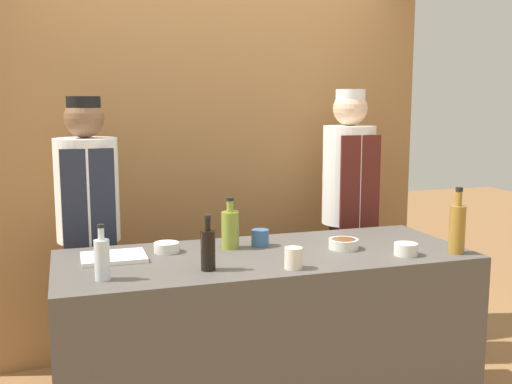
% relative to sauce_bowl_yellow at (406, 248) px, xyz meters
% --- Properties ---
extents(cabinet_wall, '(2.95, 0.18, 2.40)m').
position_rel_sauce_bowl_yellow_xyz_m(cabinet_wall, '(-0.63, 1.43, 0.24)').
color(cabinet_wall, olive).
rests_on(cabinet_wall, ground_plane).
extents(counter, '(1.99, 0.79, 0.93)m').
position_rel_sauce_bowl_yellow_xyz_m(counter, '(-0.63, 0.23, -0.50)').
color(counter, '#514C47').
rests_on(counter, ground_plane).
extents(sauce_bowl_yellow, '(0.11, 0.11, 0.06)m').
position_rel_sauce_bowl_yellow_xyz_m(sauce_bowl_yellow, '(0.00, 0.00, 0.00)').
color(sauce_bowl_yellow, silver).
rests_on(sauce_bowl_yellow, counter).
extents(sauce_bowl_brown, '(0.15, 0.15, 0.05)m').
position_rel_sauce_bowl_yellow_xyz_m(sauce_bowl_brown, '(-0.23, 0.21, -0.00)').
color(sauce_bowl_brown, silver).
rests_on(sauce_bowl_brown, counter).
extents(sauce_bowl_white, '(0.12, 0.12, 0.05)m').
position_rel_sauce_bowl_yellow_xyz_m(sauce_bowl_white, '(-1.09, 0.41, -0.01)').
color(sauce_bowl_white, silver).
rests_on(sauce_bowl_white, counter).
extents(cutting_board, '(0.30, 0.23, 0.02)m').
position_rel_sauce_bowl_yellow_xyz_m(cutting_board, '(-1.34, 0.35, -0.02)').
color(cutting_board, white).
rests_on(cutting_board, counter).
extents(bottle_oil, '(0.09, 0.09, 0.26)m').
position_rel_sauce_bowl_yellow_xyz_m(bottle_oil, '(-0.77, 0.39, 0.07)').
color(bottle_oil, olive).
rests_on(bottle_oil, counter).
extents(bottle_soy, '(0.06, 0.06, 0.25)m').
position_rel_sauce_bowl_yellow_xyz_m(bottle_soy, '(-0.96, 0.04, 0.06)').
color(bottle_soy, black).
rests_on(bottle_soy, counter).
extents(bottle_clear, '(0.06, 0.06, 0.23)m').
position_rel_sauce_bowl_yellow_xyz_m(bottle_clear, '(-1.41, 0.03, 0.06)').
color(bottle_clear, silver).
rests_on(bottle_clear, counter).
extents(bottle_vinegar, '(0.08, 0.08, 0.32)m').
position_rel_sauce_bowl_yellow_xyz_m(bottle_vinegar, '(0.26, -0.04, 0.09)').
color(bottle_vinegar, olive).
rests_on(bottle_vinegar, counter).
extents(cup_cream, '(0.08, 0.08, 0.10)m').
position_rel_sauce_bowl_yellow_xyz_m(cup_cream, '(-0.60, -0.05, 0.01)').
color(cup_cream, silver).
rests_on(cup_cream, counter).
extents(cup_blue, '(0.09, 0.09, 0.09)m').
position_rel_sauce_bowl_yellow_xyz_m(cup_blue, '(-0.61, 0.39, 0.01)').
color(cup_blue, '#386093').
rests_on(cup_blue, counter).
extents(chef_left, '(0.35, 0.35, 1.69)m').
position_rel_sauce_bowl_yellow_xyz_m(chef_left, '(-1.43, 0.96, -0.04)').
color(chef_left, '#28282D').
rests_on(chef_left, ground_plane).
extents(chef_right, '(0.33, 0.33, 1.73)m').
position_rel_sauce_bowl_yellow_xyz_m(chef_right, '(0.17, 0.96, -0.01)').
color(chef_right, '#28282D').
rests_on(chef_right, ground_plane).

